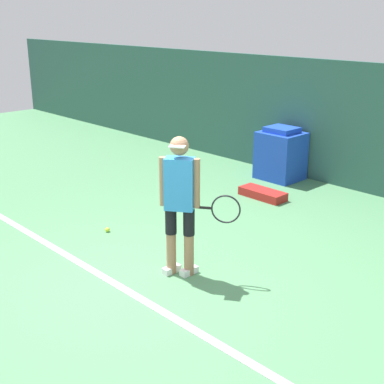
{
  "coord_description": "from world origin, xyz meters",
  "views": [
    {
      "loc": [
        4.46,
        -3.52,
        3.04
      ],
      "look_at": [
        0.1,
        0.66,
        1.01
      ],
      "focal_mm": 50.0,
      "sensor_mm": 36.0,
      "label": 1
    }
  ],
  "objects_px": {
    "tennis_ball": "(107,230)",
    "tennis_player": "(181,200)",
    "covered_chair": "(281,154)",
    "equipment_bag": "(263,194)"
  },
  "relations": [
    {
      "from": "covered_chair",
      "to": "tennis_ball",
      "type": "bearing_deg",
      "value": -91.53
    },
    {
      "from": "tennis_player",
      "to": "covered_chair",
      "type": "relative_size",
      "value": 1.71
    },
    {
      "from": "tennis_player",
      "to": "equipment_bag",
      "type": "distance_m",
      "value": 3.26
    },
    {
      "from": "tennis_ball",
      "to": "equipment_bag",
      "type": "distance_m",
      "value": 2.89
    },
    {
      "from": "equipment_bag",
      "to": "tennis_ball",
      "type": "bearing_deg",
      "value": -102.03
    },
    {
      "from": "tennis_ball",
      "to": "covered_chair",
      "type": "relative_size",
      "value": 0.07
    },
    {
      "from": "tennis_ball",
      "to": "equipment_bag",
      "type": "bearing_deg",
      "value": 77.97
    },
    {
      "from": "equipment_bag",
      "to": "tennis_player",
      "type": "bearing_deg",
      "value": -69.28
    },
    {
      "from": "tennis_ball",
      "to": "tennis_player",
      "type": "bearing_deg",
      "value": -3.55
    },
    {
      "from": "covered_chair",
      "to": "equipment_bag",
      "type": "relative_size",
      "value": 1.2
    }
  ]
}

